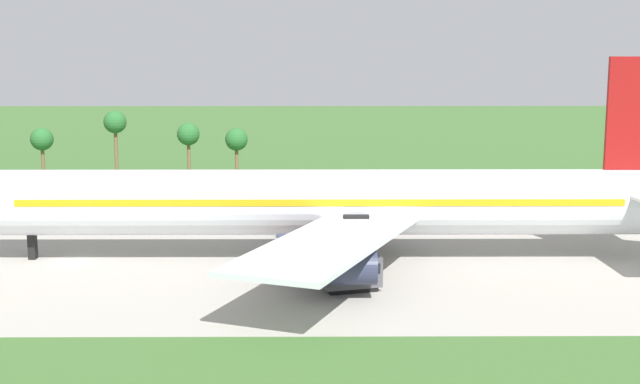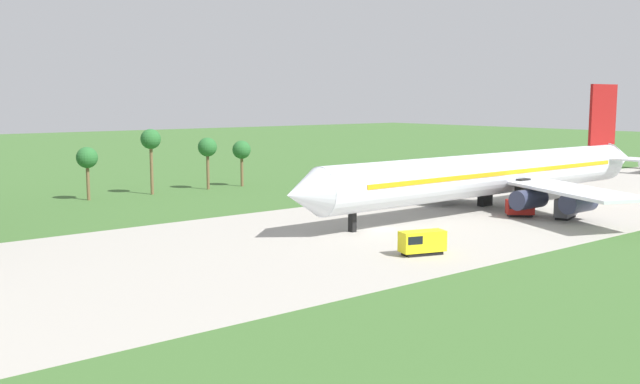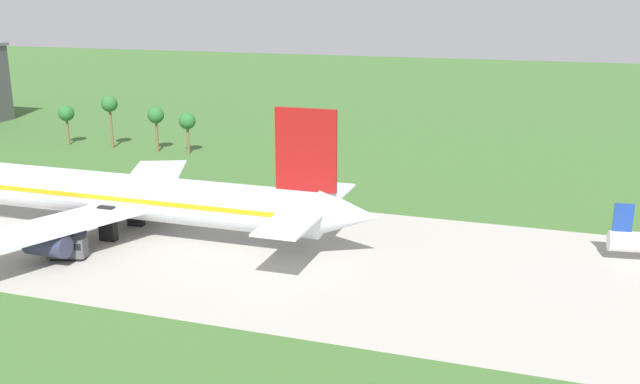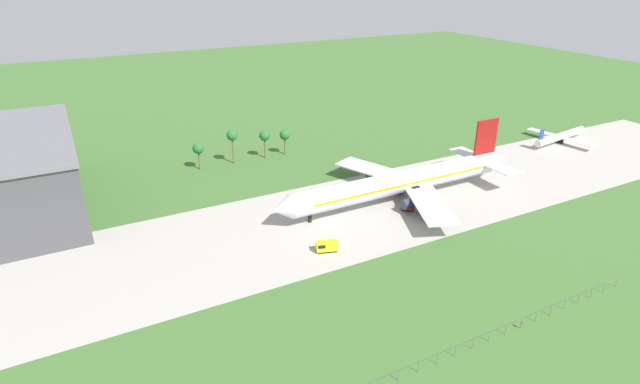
{
  "view_description": "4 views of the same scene",
  "coord_description": "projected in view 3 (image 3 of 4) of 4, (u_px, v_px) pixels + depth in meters",
  "views": [
    {
      "loc": [
        23.64,
        -76.06,
        18.89
      ],
      "look_at": [
        24.15,
        1.01,
        6.67
      ],
      "focal_mm": 45.0,
      "sensor_mm": 36.0,
      "label": 1
    },
    {
      "loc": [
        -64.49,
        -67.03,
        17.16
      ],
      "look_at": [
        -9.51,
        1.01,
        5.67
      ],
      "focal_mm": 40.0,
      "sensor_mm": 36.0,
      "label": 2
    },
    {
      "loc": [
        85.79,
        -83.39,
        33.88
      ],
      "look_at": [
        57.82,
        1.01,
        8.86
      ],
      "focal_mm": 40.0,
      "sensor_mm": 36.0,
      "label": 3
    },
    {
      "loc": [
        -55.84,
        -103.3,
        62.27
      ],
      "look_at": [
        1.02,
        5.0,
        6.0
      ],
      "focal_mm": 28.0,
      "sensor_mm": 36.0,
      "label": 4
    }
  ],
  "objects": [
    {
      "name": "jet_airliner",
      "position": [
        111.0,
        195.0,
        102.91
      ],
      "size": [
        80.41,
        52.45,
        19.71
      ],
      "color": "silver",
      "rests_on": "ground_plane"
    },
    {
      "name": "baggage_tug",
      "position": [
        68.0,
        248.0,
        93.22
      ],
      "size": [
        5.3,
        3.27,
        2.96
      ],
      "color": "black",
      "rests_on": "ground_plane"
    },
    {
      "name": "catering_van",
      "position": [
        68.0,
        234.0,
        99.22
      ],
      "size": [
        4.23,
        4.08,
        2.48
      ],
      "color": "black",
      "rests_on": "ground_plane"
    },
    {
      "name": "palm_tree_row",
      "position": [
        129.0,
        114.0,
        156.87
      ],
      "size": [
        34.49,
        3.6,
        11.8
      ],
      "color": "brown",
      "rests_on": "ground_plane"
    }
  ]
}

